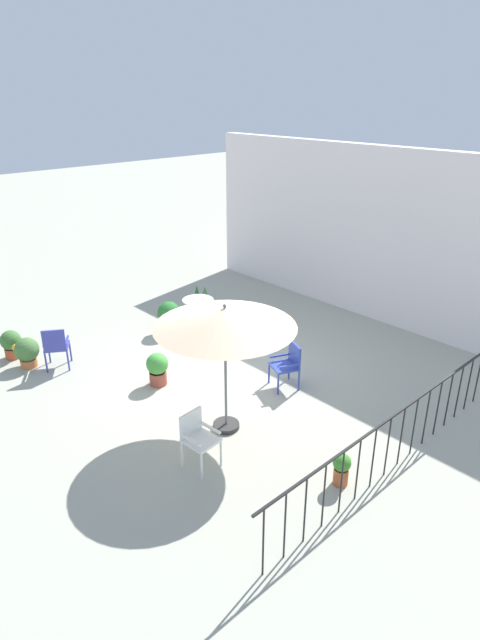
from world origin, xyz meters
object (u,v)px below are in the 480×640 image
(potted_plant_5, at_px, (197,298))
(potted_plant_4, at_px, (11,343))
(potted_plant_3, at_px, (157,368))
(patio_chair_1, at_px, (288,362))
(potted_plant_6, at_px, (169,315))
(potted_plant_2, at_px, (27,351))
(patio_chair_2, at_px, (197,435))
(patio_chair_0, at_px, (56,345))
(potted_plant_0, at_px, (205,300))
(potted_plant_1, at_px, (341,468))
(potted_plant_7, at_px, (236,322))
(cafe_table_0, at_px, (198,309))
(patio_umbrella_0, at_px, (225,318))

(potted_plant_5, bearing_deg, potted_plant_4, -97.96)
(potted_plant_3, bearing_deg, patio_chair_1, 45.37)
(potted_plant_6, bearing_deg, potted_plant_2, -101.53)
(patio_chair_2, distance_m, potted_plant_6, 4.79)
(patio_chair_0, relative_size, potted_plant_5, 1.35)
(potted_plant_0, bearing_deg, potted_plant_2, -95.74)
(patio_chair_1, xyz_separation_m, potted_plant_4, (-4.71, -3.35, -0.17))
(potted_plant_1, relative_size, potted_plant_7, 0.98)
(potted_plant_4, xyz_separation_m, potted_plant_5, (0.62, 4.45, -0.00))
(potted_plant_2, distance_m, potted_plant_5, 4.38)
(potted_plant_0, height_order, potted_plant_6, potted_plant_0)
(potted_plant_2, distance_m, potted_plant_3, 2.82)
(potted_plant_6, bearing_deg, potted_plant_7, 42.81)
(potted_plant_5, bearing_deg, potted_plant_0, -10.34)
(cafe_table_0, distance_m, potted_plant_2, 3.79)
(potted_plant_1, bearing_deg, cafe_table_0, 161.38)
(patio_chair_1, height_order, potted_plant_5, patio_chair_1)
(potted_plant_3, xyz_separation_m, potted_plant_6, (-1.75, 1.55, 0.07))
(potted_plant_3, bearing_deg, potted_plant_2, -147.39)
(cafe_table_0, relative_size, potted_plant_2, 1.19)
(potted_plant_5, bearing_deg, patio_chair_2, -38.71)
(potted_plant_6, xyz_separation_m, potted_plant_7, (1.12, 1.04, -0.13))
(cafe_table_0, height_order, potted_plant_5, cafe_table_0)
(potted_plant_7, bearing_deg, potted_plant_0, 171.77)
(potted_plant_5, relative_size, potted_plant_7, 1.29)
(patio_chair_1, bearing_deg, potted_plant_4, -144.55)
(patio_umbrella_0, distance_m, patio_chair_0, 4.24)
(patio_chair_1, relative_size, potted_plant_1, 1.71)
(potted_plant_1, relative_size, potted_plant_5, 0.76)
(patio_chair_1, distance_m, potted_plant_3, 2.47)
(potted_plant_0, bearing_deg, potted_plant_3, -55.00)
(patio_umbrella_0, bearing_deg, potted_plant_0, 144.52)
(patio_umbrella_0, xyz_separation_m, potted_plant_2, (-4.32, -1.53, -1.64))
(patio_chair_0, height_order, potted_plant_1, patio_chair_0)
(cafe_table_0, height_order, patio_chair_1, patio_chair_1)
(patio_umbrella_0, bearing_deg, patio_chair_0, -163.65)
(cafe_table_0, relative_size, potted_plant_1, 1.47)
(potted_plant_6, bearing_deg, potted_plant_4, -111.30)
(cafe_table_0, distance_m, potted_plant_7, 0.94)
(potted_plant_4, height_order, potted_plant_6, potted_plant_6)
(patio_chair_1, xyz_separation_m, potted_plant_6, (-3.48, -0.21, -0.08))
(patio_umbrella_0, height_order, potted_plant_1, patio_umbrella_0)
(patio_umbrella_0, distance_m, patio_chair_1, 2.30)
(patio_umbrella_0, relative_size, potted_plant_5, 3.32)
(patio_chair_2, xyz_separation_m, potted_plant_4, (-5.33, -0.68, -0.18))
(patio_umbrella_0, distance_m, potted_plant_0, 5.03)
(patio_chair_0, bearing_deg, patio_chair_1, 38.47)
(potted_plant_1, distance_m, potted_plant_5, 6.92)
(cafe_table_0, height_order, patio_chair_0, patio_chair_0)
(patio_chair_0, distance_m, patio_chair_2, 4.23)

